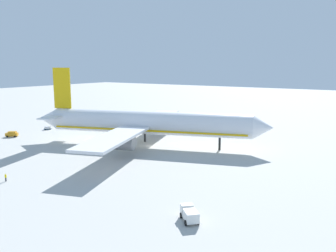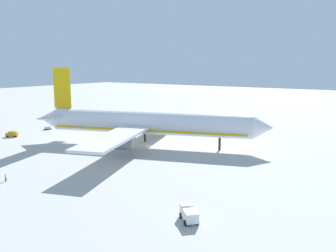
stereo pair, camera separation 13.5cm
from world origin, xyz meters
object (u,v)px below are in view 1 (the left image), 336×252
airliner (145,123)px  service_truck_0 (189,214)px  ground_worker_2 (6,177)px  traffic_cone_1 (148,119)px  service_van (12,134)px  baggage_cart_0 (47,128)px  traffic_cone_0 (116,122)px

airliner → service_truck_0: airliner is taller
service_truck_0 → ground_worker_2: 43.93m
traffic_cone_1 → service_truck_0: bearing=-49.9°
service_van → traffic_cone_1: 61.43m
ground_worker_2 → baggage_cart_0: bearing=134.1°
airliner → ground_worker_2: airliner is taller
service_truck_0 → traffic_cone_1: 110.15m
service_truck_0 → traffic_cone_0: service_truck_0 is taller
airliner → service_truck_0: size_ratio=15.95×
service_truck_0 → ground_worker_2: service_truck_0 is taller
airliner → service_van: (-47.93, -14.87, -6.19)m
service_truck_0 → traffic_cone_0: (-76.95, 69.15, -0.97)m
baggage_cart_0 → traffic_cone_1: baggage_cart_0 is taller
service_van → baggage_cart_0: (-1.34, 16.23, -0.31)m
service_truck_0 → ground_worker_2: size_ratio=2.65×
service_truck_0 → traffic_cone_0: bearing=138.1°
ground_worker_2 → service_van: bearing=145.5°
ground_worker_2 → traffic_cone_0: 81.05m
ground_worker_2 → traffic_cone_1: bearing=107.0°
baggage_cart_0 → traffic_cone_1: 46.43m
airliner → service_van: 50.56m
service_truck_0 → ground_worker_2: bearing=-173.8°
traffic_cone_0 → service_truck_0: bearing=-41.9°
traffic_cone_1 → ground_worker_2: bearing=-73.0°
airliner → baggage_cart_0: bearing=178.4°
service_truck_0 → ground_worker_2: (-43.67, -4.75, -0.35)m
baggage_cart_0 → traffic_cone_1: bearing=68.1°
airliner → traffic_cone_0: bearing=142.3°
ground_worker_2 → traffic_cone_1: (-27.25, 89.03, -0.63)m
airliner → service_van: airliner is taller
baggage_cart_0 → ground_worker_2: size_ratio=1.81×
traffic_cone_0 → service_van: bearing=-102.7°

